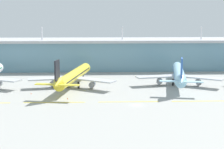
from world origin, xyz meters
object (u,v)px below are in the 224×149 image
airliner_near_middle (73,76)px  safety_cone_nose_front (68,98)px  airliner_far_middle (179,74)px  safety_cone_left_wingtip (31,93)px

airliner_near_middle → safety_cone_nose_front: bearing=-92.2°
airliner_near_middle → airliner_far_middle: bearing=4.2°
airliner_far_middle → safety_cone_left_wingtip: 81.82m
airliner_far_middle → safety_cone_left_wingtip: airliner_far_middle is taller
airliner_near_middle → safety_cone_left_wingtip: (-20.28, -15.24, -6.10)m
airliner_near_middle → safety_cone_nose_front: (-1.02, -26.65, -6.10)m
airliner_far_middle → safety_cone_nose_front: bearing=-152.7°
airliner_near_middle → safety_cone_left_wingtip: size_ratio=95.21×
airliner_near_middle → airliner_far_middle: same height
airliner_near_middle → safety_cone_left_wingtip: airliner_near_middle is taller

